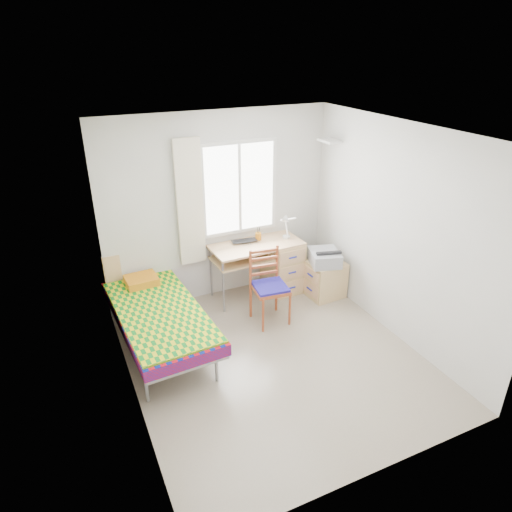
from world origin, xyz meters
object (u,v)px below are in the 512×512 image
Objects in this scene: bed at (158,312)px; cabinet at (325,279)px; chair at (269,282)px; printer at (324,257)px; desk at (278,263)px.

cabinet is (2.44, 0.11, -0.16)m from bed.
cabinet is (1.00, 0.21, -0.29)m from chair.
printer is at bearing -167.54° from cabinet.
desk reaches higher than cabinet.
desk is 0.70m from printer.
printer is at bearing -44.93° from desk.
bed is 1.58× the size of desk.
chair reaches higher than cabinet.
chair reaches higher than printer.
desk is at bearing 60.53° from chair.
chair reaches higher than desk.
bed is 2.41m from printer.
desk is 0.71m from cabinet.
cabinet is at bearing 31.88° from printer.
chair is 1.82× the size of printer.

